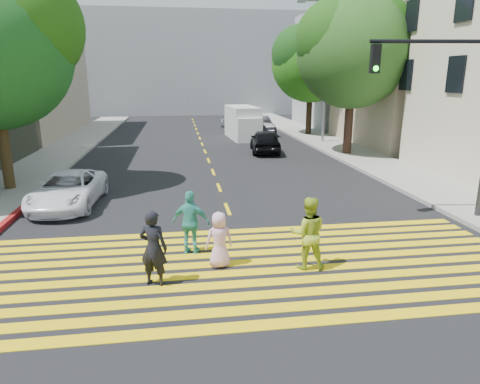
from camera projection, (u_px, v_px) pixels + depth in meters
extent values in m
plane|color=black|center=(260.00, 293.00, 8.96)|extent=(120.00, 120.00, 0.00)
cube|color=gray|center=(75.00, 144.00, 28.80)|extent=(3.00, 40.00, 0.15)
cube|color=gray|center=(357.00, 155.00, 24.45)|extent=(3.00, 60.00, 0.15)
cube|color=maroon|center=(14.00, 216.00, 13.72)|extent=(0.20, 8.00, 0.16)
cube|color=yellow|center=(273.00, 324.00, 7.81)|extent=(13.40, 0.35, 0.01)
cube|color=yellow|center=(267.00, 309.00, 8.33)|extent=(13.40, 0.35, 0.01)
cube|color=yellow|center=(261.00, 295.00, 8.86)|extent=(13.40, 0.35, 0.01)
cube|color=yellow|center=(257.00, 283.00, 9.39)|extent=(13.40, 0.35, 0.01)
cube|color=yellow|center=(252.00, 272.00, 9.91)|extent=(13.40, 0.35, 0.01)
cube|color=yellow|center=(248.00, 262.00, 10.44)|extent=(13.40, 0.35, 0.01)
cube|color=yellow|center=(245.00, 253.00, 10.96)|extent=(13.40, 0.35, 0.01)
cube|color=yellow|center=(242.00, 245.00, 11.49)|extent=(13.40, 0.35, 0.01)
cube|color=yellow|center=(239.00, 238.00, 12.02)|extent=(13.40, 0.35, 0.01)
cube|color=yellow|center=(236.00, 231.00, 12.54)|extent=(13.40, 0.35, 0.01)
cube|color=yellow|center=(228.00, 209.00, 14.69)|extent=(0.12, 1.40, 0.01)
cube|color=yellow|center=(219.00, 187.00, 17.56)|extent=(0.12, 1.40, 0.01)
cube|color=yellow|center=(213.00, 172.00, 20.43)|extent=(0.12, 1.40, 0.01)
cube|color=yellow|center=(209.00, 160.00, 23.30)|extent=(0.12, 1.40, 0.01)
cube|color=yellow|center=(205.00, 151.00, 26.17)|extent=(0.12, 1.40, 0.01)
cube|color=yellow|center=(202.00, 144.00, 29.03)|extent=(0.12, 1.40, 0.01)
cube|color=yellow|center=(200.00, 138.00, 31.90)|extent=(0.12, 1.40, 0.01)
cube|color=yellow|center=(198.00, 133.00, 34.77)|extent=(0.12, 1.40, 0.01)
cube|color=yellow|center=(196.00, 129.00, 37.64)|extent=(0.12, 1.40, 0.01)
cube|color=yellow|center=(195.00, 125.00, 40.51)|extent=(0.12, 1.40, 0.01)
cube|color=yellow|center=(194.00, 122.00, 43.37)|extent=(0.12, 1.40, 0.01)
cube|color=yellow|center=(192.00, 119.00, 46.24)|extent=(0.12, 1.40, 0.01)
cube|color=tan|center=(432.00, 68.00, 27.91)|extent=(10.00, 10.00, 10.00)
cube|color=gray|center=(362.00, 71.00, 38.42)|extent=(10.00, 10.00, 10.00)
cube|color=gray|center=(188.00, 64.00, 53.30)|extent=(30.00, 8.00, 12.00)
cylinder|color=#463017|center=(6.00, 154.00, 16.57)|extent=(0.43, 0.43, 3.01)
sphere|color=#246312|center=(23.00, 26.00, 15.68)|extent=(4.74, 4.74, 4.35)
cylinder|color=#2F1E17|center=(348.00, 127.00, 24.47)|extent=(0.53, 0.53, 3.28)
sphere|color=#16390C|center=(353.00, 52.00, 23.41)|extent=(6.75, 6.75, 6.18)
sphere|color=#12460D|center=(375.00, 34.00, 23.54)|extent=(5.06, 5.06, 4.64)
sphere|color=black|center=(335.00, 39.00, 22.99)|extent=(4.73, 4.73, 4.33)
cylinder|color=black|center=(309.00, 115.00, 33.01)|extent=(0.50, 0.50, 3.11)
sphere|color=#245810|center=(311.00, 62.00, 32.00)|extent=(6.75, 6.75, 5.93)
sphere|color=#18370B|center=(324.00, 50.00, 32.38)|extent=(5.07, 5.07, 4.45)
sphere|color=#0C330B|center=(300.00, 54.00, 31.37)|extent=(4.73, 4.73, 4.15)
imported|color=black|center=(153.00, 248.00, 9.13)|extent=(0.72, 0.60, 1.69)
imported|color=#A0BA2B|center=(308.00, 233.00, 9.93)|extent=(0.94, 0.79, 1.74)
imported|color=#E7ABCE|center=(219.00, 240.00, 10.06)|extent=(0.72, 0.53, 1.35)
imported|color=teal|center=(191.00, 223.00, 10.80)|extent=(1.04, 0.68, 1.65)
imported|color=white|center=(68.00, 190.00, 14.89)|extent=(2.20, 4.38, 1.19)
imported|color=black|center=(265.00, 141.00, 25.65)|extent=(2.12, 4.28, 1.40)
imported|color=#AFB3B7|center=(234.00, 121.00, 37.95)|extent=(2.41, 4.70, 1.30)
imported|color=black|center=(259.00, 125.00, 33.84)|extent=(1.95, 4.49, 1.44)
cube|color=silver|center=(242.00, 122.00, 31.73)|extent=(2.16, 4.78, 2.33)
cube|color=white|center=(249.00, 130.00, 29.88)|extent=(1.84, 1.23, 1.68)
cylinder|color=black|center=(237.00, 137.00, 30.21)|extent=(0.27, 0.67, 0.65)
cylinder|color=black|center=(257.00, 136.00, 30.51)|extent=(0.27, 0.67, 0.65)
cylinder|color=black|center=(228.00, 131.00, 33.39)|extent=(0.27, 0.67, 0.65)
cylinder|color=black|center=(247.00, 131.00, 33.69)|extent=(0.27, 0.67, 0.65)
cylinder|color=black|center=(437.00, 41.00, 12.19)|extent=(3.82, 0.61, 0.12)
cube|color=black|center=(375.00, 59.00, 12.29)|extent=(0.28, 0.28, 0.81)
sphere|color=#17F11D|center=(376.00, 68.00, 12.23)|extent=(0.17, 0.17, 0.15)
cylinder|color=gray|center=(326.00, 73.00, 28.18)|extent=(0.20, 0.20, 9.32)
cylinder|color=slate|center=(315.00, 0.00, 27.08)|extent=(1.85, 0.49, 0.12)
cube|color=#5B5B5B|center=(301.00, 1.00, 27.14)|extent=(0.55, 0.33, 0.16)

